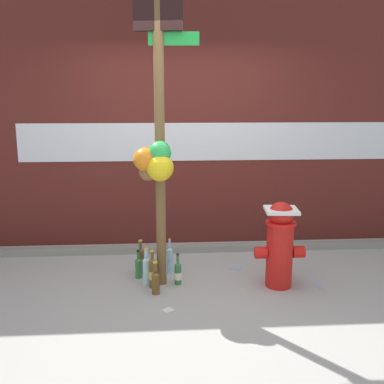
% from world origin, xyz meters
% --- Properties ---
extents(ground_plane, '(14.00, 14.00, 0.00)m').
position_xyz_m(ground_plane, '(0.00, 0.00, 0.00)').
color(ground_plane, '#9E9B93').
extents(building_wall, '(10.00, 0.21, 3.01)m').
position_xyz_m(building_wall, '(0.00, 1.69, 1.50)').
color(building_wall, '#561E19').
rests_on(building_wall, ground_plane).
extents(curb_strip, '(8.00, 0.12, 0.08)m').
position_xyz_m(curb_strip, '(0.00, 1.23, 0.04)').
color(curb_strip, gray).
rests_on(curb_strip, ground_plane).
extents(memorial_post, '(0.62, 0.36, 2.77)m').
position_xyz_m(memorial_post, '(-0.27, 0.25, 1.50)').
color(memorial_post, brown).
rests_on(memorial_post, ground_plane).
extents(fire_hydrant, '(0.49, 0.34, 0.85)m').
position_xyz_m(fire_hydrant, '(0.91, 0.17, 0.44)').
color(fire_hydrant, red).
rests_on(fire_hydrant, ground_plane).
extents(bottle_0, '(0.07, 0.07, 0.37)m').
position_xyz_m(bottle_0, '(-0.16, 0.59, 0.15)').
color(bottle_0, '#93CCE0').
rests_on(bottle_0, ground_plane).
extents(bottle_1, '(0.07, 0.07, 0.30)m').
position_xyz_m(bottle_1, '(-0.48, 0.47, 0.12)').
color(bottle_1, '#337038').
rests_on(bottle_1, ground_plane).
extents(bottle_2, '(0.07, 0.07, 0.32)m').
position_xyz_m(bottle_2, '(-0.08, 0.28, 0.12)').
color(bottle_2, '#337038').
rests_on(bottle_2, ground_plane).
extents(bottle_3, '(0.08, 0.08, 0.38)m').
position_xyz_m(bottle_3, '(-0.39, 0.28, 0.16)').
color(bottle_3, '#B2DBEA').
rests_on(bottle_3, ground_plane).
extents(bottle_4, '(0.07, 0.07, 0.38)m').
position_xyz_m(bottle_4, '(-0.34, 0.21, 0.16)').
color(bottle_4, brown).
rests_on(bottle_4, ground_plane).
extents(bottle_5, '(0.08, 0.08, 0.32)m').
position_xyz_m(bottle_5, '(-0.30, 0.06, 0.13)').
color(bottle_5, brown).
rests_on(bottle_5, ground_plane).
extents(bottle_6, '(0.07, 0.07, 0.37)m').
position_xyz_m(bottle_6, '(-0.46, 0.57, 0.16)').
color(bottle_6, brown).
rests_on(bottle_6, ground_plane).
extents(litter_0, '(0.16, 0.16, 0.01)m').
position_xyz_m(litter_0, '(0.57, 0.66, 0.00)').
color(litter_0, '#8C99B2').
rests_on(litter_0, ground_plane).
extents(litter_1, '(0.10, 0.10, 0.01)m').
position_xyz_m(litter_1, '(-0.40, 0.80, 0.00)').
color(litter_1, tan).
rests_on(litter_1, ground_plane).
extents(litter_2, '(0.12, 0.11, 0.01)m').
position_xyz_m(litter_2, '(-0.19, -0.28, 0.00)').
color(litter_2, silver).
rests_on(litter_2, ground_plane).
extents(litter_3, '(0.07, 0.15, 0.01)m').
position_xyz_m(litter_3, '(1.31, 0.13, 0.00)').
color(litter_3, '#8C99B2').
rests_on(litter_3, ground_plane).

